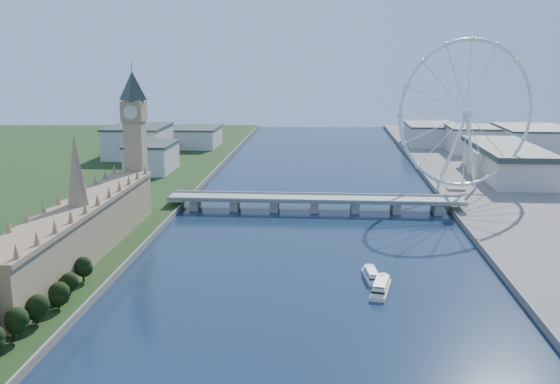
# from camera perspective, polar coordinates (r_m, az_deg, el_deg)

# --- Properties ---
(parliament_range) EXTENTS (24.00, 200.00, 70.00)m
(parliament_range) POSITION_cam_1_polar(r_m,az_deg,el_deg) (364.19, -17.80, -3.40)
(parliament_range) COLOR tan
(parliament_range) RESTS_ON ground
(big_ben) EXTENTS (20.02, 20.02, 110.00)m
(big_ben) POSITION_cam_1_polar(r_m,az_deg,el_deg) (455.43, -13.18, 6.13)
(big_ben) COLOR tan
(big_ben) RESTS_ON ground
(westminster_bridge) EXTENTS (220.00, 22.00, 9.50)m
(westminster_bridge) POSITION_cam_1_polar(r_m,az_deg,el_deg) (466.89, 3.20, -0.88)
(westminster_bridge) COLOR gray
(westminster_bridge) RESTS_ON ground
(london_eye) EXTENTS (113.60, 39.12, 124.30)m
(london_eye) POSITION_cam_1_polar(r_m,az_deg,el_deg) (523.71, 16.74, 6.83)
(london_eye) COLOR silver
(london_eye) RESTS_ON ground
(county_hall) EXTENTS (54.00, 144.00, 35.00)m
(county_hall) POSITION_cam_1_polar(r_m,az_deg,el_deg) (618.48, 19.86, 1.08)
(county_hall) COLOR beige
(county_hall) RESTS_ON ground
(city_skyline) EXTENTS (505.00, 280.00, 32.00)m
(city_skyline) POSITION_cam_1_polar(r_m,az_deg,el_deg) (721.62, 6.73, 4.65)
(city_skyline) COLOR beige
(city_skyline) RESTS_ON ground
(tour_boat_near) EXTENTS (13.78, 31.02, 6.65)m
(tour_boat_near) POSITION_cam_1_polar(r_m,az_deg,el_deg) (314.47, 9.19, -9.02)
(tour_boat_near) COLOR beige
(tour_boat_near) RESTS_ON ground
(tour_boat_far) EXTENTS (9.59, 26.20, 5.61)m
(tour_boat_far) POSITION_cam_1_polar(r_m,az_deg,el_deg) (331.02, 8.35, -7.87)
(tour_boat_far) COLOR white
(tour_boat_far) RESTS_ON ground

